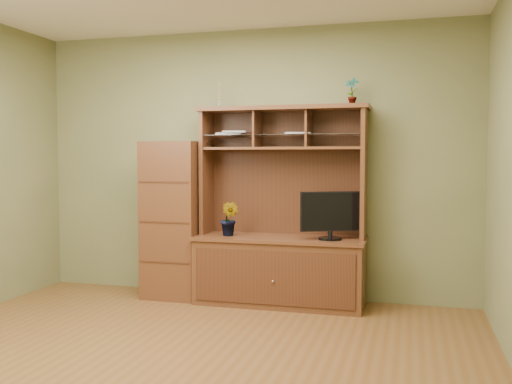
% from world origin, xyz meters
% --- Properties ---
extents(room, '(4.54, 4.04, 2.74)m').
position_xyz_m(room, '(0.00, 0.00, 1.35)').
color(room, brown).
rests_on(room, ground).
extents(media_hutch, '(1.66, 0.61, 1.90)m').
position_xyz_m(media_hutch, '(0.38, 1.73, 0.52)').
color(media_hutch, '#4D2C16').
rests_on(media_hutch, room).
extents(monitor, '(0.53, 0.27, 0.45)m').
position_xyz_m(monitor, '(0.87, 1.64, 0.89)').
color(monitor, black).
rests_on(monitor, media_hutch).
extents(orchid_plant, '(0.22, 0.20, 0.34)m').
position_xyz_m(orchid_plant, '(-0.11, 1.65, 0.82)').
color(orchid_plant, '#315D20').
rests_on(orchid_plant, media_hutch).
extents(top_plant, '(0.16, 0.13, 0.26)m').
position_xyz_m(top_plant, '(1.04, 1.80, 2.03)').
color(top_plant, '#3B6B25').
rests_on(top_plant, media_hutch).
extents(reed_diffuser, '(0.05, 0.05, 0.26)m').
position_xyz_m(reed_diffuser, '(-0.26, 1.81, 2.00)').
color(reed_diffuser, silver).
rests_on(reed_diffuser, media_hutch).
extents(magazines, '(0.99, 0.26, 0.04)m').
position_xyz_m(magazines, '(0.07, 1.80, 1.65)').
color(magazines, '#A4A4A9').
rests_on(magazines, media_hutch).
extents(side_cabinet, '(0.56, 0.51, 1.57)m').
position_xyz_m(side_cabinet, '(-0.72, 1.73, 0.78)').
color(side_cabinet, '#4D2C16').
rests_on(side_cabinet, room).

